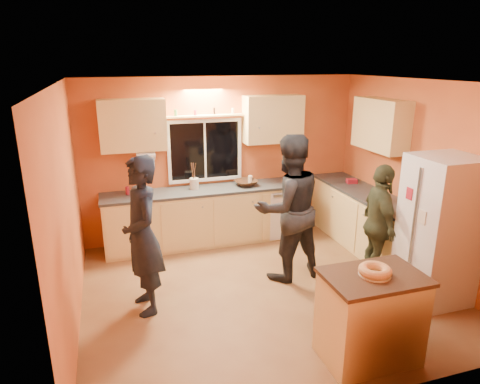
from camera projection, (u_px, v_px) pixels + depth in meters
name	position (u px, v px, depth m)	size (l,w,h in m)	color
ground	(265.00, 289.00, 5.52)	(4.50, 4.50, 0.00)	brown
room_shell	(264.00, 160.00, 5.45)	(4.54, 4.04, 2.61)	orange
back_counter	(229.00, 213.00, 6.94)	(4.23, 0.62, 0.90)	#E0C376
right_counter	(375.00, 226.00, 6.40)	(0.62, 1.84, 0.90)	#E0C376
refrigerator	(439.00, 231.00, 5.07)	(0.72, 0.70, 1.80)	silver
island	(370.00, 316.00, 4.14)	(0.94, 0.65, 0.91)	#E0C376
bundt_pastry	(375.00, 271.00, 3.99)	(0.31, 0.31, 0.09)	tan
person_left	(142.00, 236.00, 4.84)	(0.68, 0.44, 1.86)	black
person_center	(288.00, 208.00, 5.59)	(0.95, 0.74, 1.96)	black
person_right	(379.00, 224.00, 5.55)	(0.93, 0.39, 1.59)	#323824
mixing_bowl	(246.00, 183.00, 6.87)	(0.36, 0.36, 0.09)	black
utensil_crock	(194.00, 184.00, 6.68)	(0.14, 0.14, 0.17)	beige
potted_plant	(382.00, 191.00, 6.11)	(0.24, 0.21, 0.27)	gray
red_box	(352.00, 181.00, 7.00)	(0.16, 0.12, 0.07)	#A41928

